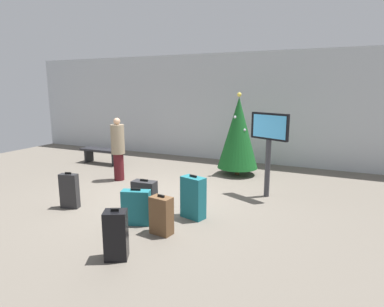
{
  "coord_description": "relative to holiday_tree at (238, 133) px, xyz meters",
  "views": [
    {
      "loc": [
        3.62,
        -5.98,
        2.43
      ],
      "look_at": [
        0.45,
        0.89,
        0.9
      ],
      "focal_mm": 30.54,
      "sensor_mm": 36.0,
      "label": 1
    }
  ],
  "objects": [
    {
      "name": "ground_plane",
      "position": [
        -1.01,
        -2.76,
        -1.19
      ],
      "size": [
        16.0,
        16.0,
        0.0
      ],
      "primitive_type": "plane",
      "color": "#665E54"
    },
    {
      "name": "back_wall",
      "position": [
        -1.01,
        1.75,
        0.58
      ],
      "size": [
        16.0,
        0.2,
        3.54
      ],
      "primitive_type": "cube",
      "color": "#B7BCC1",
      "rests_on": "ground_plane"
    },
    {
      "name": "holiday_tree",
      "position": [
        0.0,
        0.0,
        0.0
      ],
      "size": [
        1.14,
        1.14,
        2.3
      ],
      "color": "#4C3319",
      "rests_on": "ground_plane"
    },
    {
      "name": "flight_info_kiosk",
      "position": [
        1.17,
        -1.58,
        0.14
      ],
      "size": [
        0.89,
        0.46,
        1.89
      ],
      "color": "#333338",
      "rests_on": "ground_plane"
    },
    {
      "name": "waiting_bench",
      "position": [
        -4.4,
        -0.52,
        -0.83
      ],
      "size": [
        1.49,
        0.44,
        0.48
      ],
      "color": "black",
      "rests_on": "ground_plane"
    },
    {
      "name": "traveller_0",
      "position": [
        -2.7,
        -1.88,
        -0.32
      ],
      "size": [
        0.41,
        0.41,
        1.66
      ],
      "color": "#4C1419",
      "rests_on": "ground_plane"
    },
    {
      "name": "suitcase_0",
      "position": [
        -0.02,
        -4.27,
        -0.87
      ],
      "size": [
        0.4,
        0.27,
        0.69
      ],
      "color": "brown",
      "rests_on": "ground_plane"
    },
    {
      "name": "suitcase_1",
      "position": [
        -0.94,
        -3.36,
        -0.91
      ],
      "size": [
        0.51,
        0.29,
        0.61
      ],
      "color": "#232326",
      "rests_on": "ground_plane"
    },
    {
      "name": "suitcase_2",
      "position": [
        -0.63,
        -4.12,
        -0.87
      ],
      "size": [
        0.55,
        0.36,
        0.67
      ],
      "color": "#19606B",
      "rests_on": "ground_plane"
    },
    {
      "name": "suitcase_3",
      "position": [
        -2.34,
        -3.99,
        -0.83
      ],
      "size": [
        0.4,
        0.25,
        0.75
      ],
      "color": "#232326",
      "rests_on": "ground_plane"
    },
    {
      "name": "suitcase_4",
      "position": [
        -0.2,
        -5.25,
        -0.83
      ],
      "size": [
        0.41,
        0.38,
        0.76
      ],
      "color": "black",
      "rests_on": "ground_plane"
    },
    {
      "name": "suitcase_5",
      "position": [
        0.18,
        -3.41,
        -0.79
      ],
      "size": [
        0.5,
        0.36,
        0.84
      ],
      "color": "#19606B",
      "rests_on": "ground_plane"
    }
  ]
}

